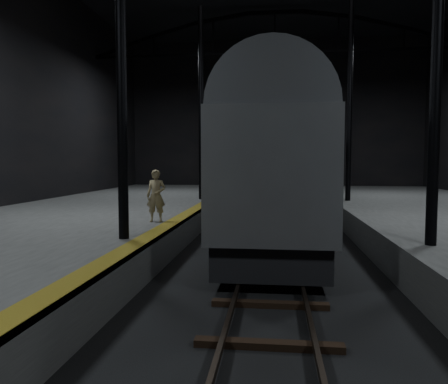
# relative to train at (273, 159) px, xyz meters

# --- Properties ---
(ground) EXTENTS (44.00, 44.00, 0.00)m
(ground) POSITION_rel_train_xyz_m (0.00, -4.99, -3.12)
(ground) COLOR black
(ground) RESTS_ON ground
(platform_left) EXTENTS (9.00, 43.80, 1.00)m
(platform_left) POSITION_rel_train_xyz_m (-7.50, -4.99, -2.62)
(platform_left) COLOR #4D4D4B
(platform_left) RESTS_ON ground
(tactile_strip) EXTENTS (0.50, 43.80, 0.01)m
(tactile_strip) POSITION_rel_train_xyz_m (-3.25, -4.99, -2.11)
(tactile_strip) COLOR olive
(tactile_strip) RESTS_ON platform_left
(track) EXTENTS (2.40, 43.00, 0.24)m
(track) POSITION_rel_train_xyz_m (0.00, -4.99, -3.05)
(track) COLOR #3F3328
(track) RESTS_ON ground
(train) EXTENTS (3.13, 20.91, 5.59)m
(train) POSITION_rel_train_xyz_m (0.00, 0.00, 0.00)
(train) COLOR #95979C
(train) RESTS_ON ground
(woman) EXTENTS (0.64, 0.43, 1.73)m
(woman) POSITION_rel_train_xyz_m (-3.80, -5.87, -1.25)
(woman) COLOR tan
(woman) RESTS_ON platform_left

